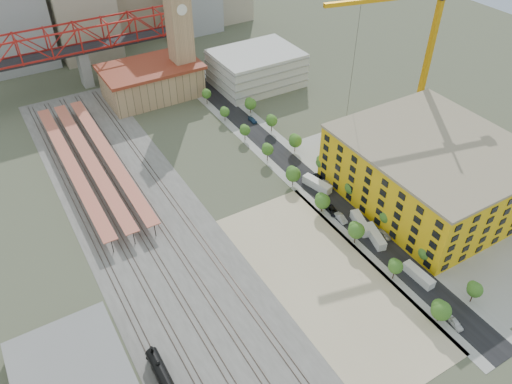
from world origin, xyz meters
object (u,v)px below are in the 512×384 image
tower_crane (423,37)px  car_0 (455,324)px  construction_building (431,170)px  site_trailer_c (360,223)px  clock_tower (179,21)px  site_trailer_d (317,184)px  site_trailer_a (418,275)px  site_trailer_b (375,236)px

tower_crane → car_0: size_ratio=13.05×
construction_building → site_trailer_c: (-26.00, -0.81, -8.13)m
clock_tower → site_trailer_c: (8.00, -100.80, -27.42)m
clock_tower → site_trailer_d: size_ratio=5.26×
site_trailer_a → site_trailer_d: (0.00, 42.93, 0.13)m
construction_building → site_trailer_d: bearing=142.7°
construction_building → tower_crane: bearing=56.3°
site_trailer_d → car_0: size_ratio=2.27×
site_trailer_b → site_trailer_d: site_trailer_d is taller
site_trailer_a → site_trailer_b: size_ratio=0.97×
clock_tower → car_0: size_ratio=11.95×
site_trailer_a → car_0: 15.11m
car_0 → site_trailer_a: bearing=87.3°
clock_tower → site_trailer_a: (8.00, -123.13, -27.47)m
site_trailer_d → clock_tower: bearing=81.7°
tower_crane → site_trailer_c: bearing=-146.0°
site_trailer_b → car_0: size_ratio=2.12×
clock_tower → site_trailer_a: 126.41m
site_trailer_d → site_trailer_b: bearing=-104.0°
construction_building → site_trailer_d: size_ratio=5.12×
clock_tower → site_trailer_b: size_ratio=5.64×
site_trailer_b → site_trailer_c: 6.10m
site_trailer_a → site_trailer_b: (0.00, 16.23, 0.04)m
site_trailer_a → car_0: size_ratio=2.06×
tower_crane → site_trailer_d: tower_crane is taller
site_trailer_d → car_0: bearing=-107.0°
site_trailer_c → car_0: bearing=-78.4°
tower_crane → site_trailer_a: size_ratio=6.35×
site_trailer_b → site_trailer_a: bearing=-74.2°
site_trailer_a → site_trailer_d: bearing=88.3°
car_0 → site_trailer_b: bearing=93.2°
site_trailer_c → site_trailer_d: (0.00, 20.59, 0.08)m
construction_building → site_trailer_a: construction_building is taller
clock_tower → site_trailer_d: bearing=-84.3°
site_trailer_a → site_trailer_b: 16.23m
tower_crane → site_trailer_a: tower_crane is taller
construction_building → site_trailer_a: size_ratio=5.66×
site_trailer_b → site_trailer_c: size_ratio=0.99×
clock_tower → site_trailer_c: clock_tower is taller
tower_crane → car_0: (-49.31, -68.42, -34.33)m
site_trailer_b → clock_tower: bearing=110.1°
construction_building → site_trailer_c: 27.25m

